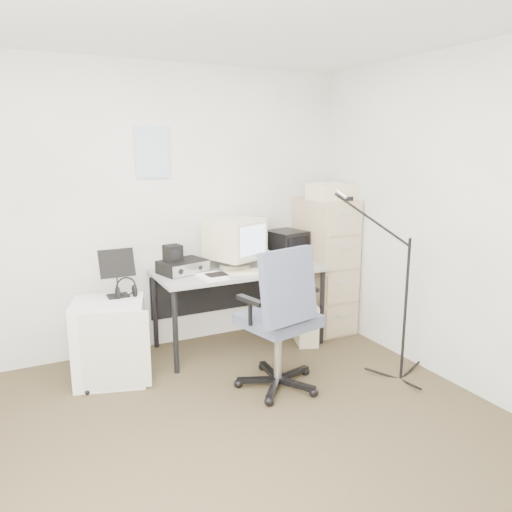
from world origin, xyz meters
name	(u,v)px	position (x,y,z in m)	size (l,w,h in m)	color
floor	(245,445)	(0.00, 0.00, -0.01)	(3.60, 3.60, 0.01)	#3B331E
ceiling	(243,6)	(0.00, 0.00, 2.50)	(3.60, 3.60, 0.01)	white
wall_back	(157,210)	(0.00, 1.80, 1.25)	(3.60, 0.02, 2.50)	white
wall_right	(469,224)	(1.80, 0.00, 1.25)	(0.02, 3.60, 2.50)	white
wall_calendar	(152,152)	(-0.02, 1.79, 1.75)	(0.30, 0.02, 0.44)	white
filing_cabinet	(325,265)	(1.58, 1.48, 0.65)	(0.40, 0.60, 1.30)	tan
printer	(331,192)	(1.58, 1.41, 1.38)	(0.41, 0.28, 0.16)	beige
desk	(239,307)	(0.63, 1.45, 0.36)	(1.50, 0.70, 0.73)	#9C9C9C
crt_monitor	(235,243)	(0.61, 1.51, 0.95)	(0.40, 0.42, 0.45)	beige
crt_tv	(286,246)	(1.17, 1.55, 0.87)	(0.31, 0.33, 0.28)	black
desk_speaker	(264,257)	(0.91, 1.50, 0.80)	(0.07, 0.07, 0.13)	beige
keyboard	(249,272)	(0.64, 1.26, 0.74)	(0.42, 0.15, 0.02)	beige
mouse	(278,269)	(0.91, 1.22, 0.74)	(0.06, 0.10, 0.03)	black
radio_receiver	(183,267)	(0.13, 1.53, 0.78)	(0.38, 0.27, 0.11)	black
radio_speaker	(173,253)	(0.05, 1.54, 0.91)	(0.14, 0.13, 0.14)	black
papers	(212,277)	(0.29, 1.26, 0.74)	(0.20, 0.27, 0.02)	white
pc_tower	(305,322)	(1.22, 1.27, 0.19)	(0.18, 0.40, 0.38)	beige
office_chair	(278,317)	(0.55, 0.57, 0.56)	(0.65, 0.65, 1.12)	#4E5469
side_cart	(110,341)	(-0.56, 1.25, 0.33)	(0.53, 0.42, 0.65)	silver
music_stand	(117,272)	(-0.47, 1.32, 0.85)	(0.27, 0.14, 0.39)	black
headphones	(126,291)	(-0.41, 1.28, 0.71)	(0.17, 0.17, 0.03)	black
mic_stand	(407,289)	(1.49, 0.26, 0.74)	(0.02, 0.02, 1.48)	black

